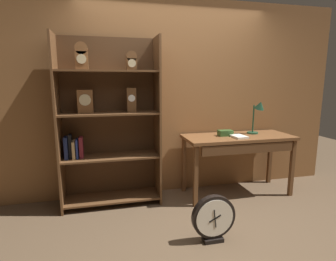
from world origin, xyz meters
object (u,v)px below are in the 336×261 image
object	(u,v)px
open_repair_manual	(239,136)
round_clock_large	(214,218)
workbench	(239,143)
bookshelf	(108,123)
toolbox_small	(225,133)
desk_lamp	(258,112)

from	to	relation	value
open_repair_manual	round_clock_large	world-z (taller)	open_repair_manual
workbench	open_repair_manual	bearing A→B (deg)	-121.23
bookshelf	toolbox_small	xyz separation A→B (m)	(1.53, -0.08, -0.18)
bookshelf	desk_lamp	world-z (taller)	bookshelf
bookshelf	desk_lamp	bearing A→B (deg)	-1.73
workbench	round_clock_large	size ratio (longest dim) A/B	3.10
round_clock_large	open_repair_manual	bearing A→B (deg)	51.28
workbench	open_repair_manual	xyz separation A→B (m)	(-0.05, -0.08, 0.11)
toolbox_small	open_repair_manual	world-z (taller)	toolbox_small
toolbox_small	open_repair_manual	bearing A→B (deg)	-49.36
open_repair_manual	bookshelf	bearing A→B (deg)	168.00
desk_lamp	workbench	bearing A→B (deg)	-165.59
desk_lamp	open_repair_manual	size ratio (longest dim) A/B	2.13
workbench	desk_lamp	size ratio (longest dim) A/B	3.11
toolbox_small	bookshelf	bearing A→B (deg)	177.09
bookshelf	workbench	bearing A→B (deg)	-4.72
desk_lamp	toolbox_small	xyz separation A→B (m)	(-0.48, -0.02, -0.27)
workbench	desk_lamp	world-z (taller)	desk_lamp
bookshelf	open_repair_manual	bearing A→B (deg)	-7.64
bookshelf	workbench	xyz separation A→B (m)	(1.70, -0.14, -0.31)
workbench	open_repair_manual	distance (m)	0.14
desk_lamp	open_repair_manual	bearing A→B (deg)	-155.92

